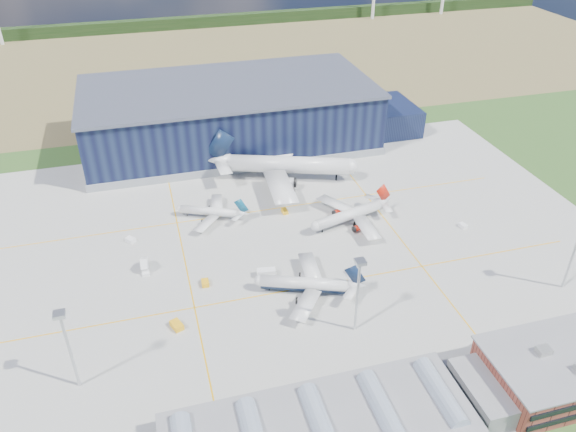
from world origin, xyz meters
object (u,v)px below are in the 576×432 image
at_px(gse_cart_a, 463,226).
at_px(hangar, 235,117).
at_px(airliner_red, 349,210).
at_px(airliner_navy, 304,278).
at_px(airliner_widebody, 288,157).
at_px(gse_van_a, 266,273).
at_px(gse_tug_b, 205,283).
at_px(gse_van_b, 284,193).
at_px(light_mast_west, 66,338).
at_px(light_mast_east, 576,244).
at_px(light_mast_center, 358,284).
at_px(car_b, 471,358).
at_px(gse_tug_a, 177,325).
at_px(gse_cart_b, 131,240).
at_px(airliner_regional, 209,208).
at_px(gse_tug_c, 285,211).
at_px(gse_van_c, 488,344).
at_px(airstair, 145,266).

bearing_deg(gse_cart_a, hangar, 111.97).
bearing_deg(airliner_red, airliner_navy, 35.40).
height_order(airliner_widebody, gse_van_a, airliner_widebody).
relative_size(gse_tug_b, gse_van_b, 0.75).
relative_size(light_mast_west, light_mast_east, 1.00).
relative_size(light_mast_center, car_b, 6.10).
bearing_deg(gse_tug_a, gse_cart_a, -8.56).
xyz_separation_m(gse_cart_a, gse_cart_b, (-109.34, 21.66, 0.09)).
bearing_deg(airliner_regional, hangar, -85.08).
relative_size(light_mast_east, airliner_navy, 0.71).
bearing_deg(gse_cart_a, gse_tug_c, 143.46).
relative_size(light_mast_center, gse_tug_a, 5.77).
bearing_deg(gse_tug_b, hangar, 75.61).
xyz_separation_m(gse_van_b, car_b, (23.63, -91.26, -0.34)).
height_order(light_mast_east, gse_van_b, light_mast_east).
height_order(hangar, gse_tug_b, hangar).
xyz_separation_m(airliner_widebody, gse_tug_a, (-51.07, -71.65, -8.90)).
xyz_separation_m(airliner_navy, airliner_widebody, (14.08, 67.00, 4.43)).
relative_size(light_mast_center, gse_van_b, 5.47).
bearing_deg(light_mast_center, gse_cart_b, 133.99).
bearing_deg(light_mast_east, gse_van_c, -156.19).
distance_m(light_mast_center, light_mast_east, 65.00).
xyz_separation_m(airliner_navy, gse_tug_c, (6.02, 43.23, -4.63)).
height_order(gse_van_b, gse_van_c, gse_van_c).
distance_m(gse_cart_a, car_b, 61.67).
xyz_separation_m(light_mast_center, gse_tug_b, (-35.56, 29.18, -14.75)).
height_order(airliner_widebody, airstair, airliner_widebody).
height_order(airliner_navy, gse_cart_b, airliner_navy).
bearing_deg(gse_van_c, airliner_widebody, -2.80).
distance_m(light_mast_west, gse_van_c, 102.59).
bearing_deg(gse_tug_b, airliner_red, 22.69).
xyz_separation_m(airliner_navy, airliner_regional, (-20.01, 47.09, -1.02)).
xyz_separation_m(gse_tug_b, gse_cart_b, (-20.25, 28.63, 0.02)).
bearing_deg(gse_tug_b, gse_van_b, 52.94).
distance_m(hangar, gse_van_b, 53.17).
relative_size(gse_van_b, gse_tug_c, 1.39).
distance_m(airstair, car_b, 96.49).
relative_size(gse_cart_a, gse_tug_c, 0.94).
bearing_deg(airliner_navy, gse_tug_a, 28.42).
bearing_deg(hangar, gse_van_b, -81.64).
distance_m(light_mast_center, gse_van_a, 36.14).
relative_size(gse_van_b, airstair, 0.85).
bearing_deg(gse_cart_a, gse_tug_b, 172.03).
height_order(light_mast_east, airliner_navy, light_mast_east).
bearing_deg(airliner_regional, light_mast_center, 138.33).
height_order(light_mast_center, light_mast_east, same).
bearing_deg(airliner_red, gse_cart_a, 145.89).
distance_m(gse_tug_c, airstair, 53.49).
bearing_deg(light_mast_center, gse_tug_a, 163.67).
relative_size(light_mast_east, gse_van_b, 5.47).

